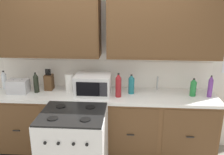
{
  "coord_description": "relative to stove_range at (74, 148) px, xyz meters",
  "views": [
    {
      "loc": [
        0.34,
        -2.78,
        2.16
      ],
      "look_at": [
        0.12,
        0.27,
        1.18
      ],
      "focal_mm": 38.33,
      "sensor_mm": 36.0,
      "label": 1
    }
  ],
  "objects": [
    {
      "name": "bottle_violet",
      "position": [
        1.73,
        0.63,
        0.61
      ],
      "size": [
        0.06,
        0.06,
        0.3
      ],
      "color": "#663384",
      "rests_on": "counter_run"
    },
    {
      "name": "knife_block",
      "position": [
        -0.51,
        0.75,
        0.58
      ],
      "size": [
        0.11,
        0.14,
        0.31
      ],
      "color": "#52361E",
      "rests_on": "counter_run"
    },
    {
      "name": "toaster",
      "position": [
        -0.9,
        0.59,
        0.56
      ],
      "size": [
        0.28,
        0.18,
        0.19
      ],
      "color": "#B7B7BC",
      "rests_on": "counter_run"
    },
    {
      "name": "stove_range",
      "position": [
        0.0,
        0.0,
        0.0
      ],
      "size": [
        0.76,
        0.68,
        0.95
      ],
      "color": "white",
      "rests_on": "ground_plane"
    },
    {
      "name": "counter_run",
      "position": [
        0.29,
        0.63,
        0.01
      ],
      "size": [
        3.11,
        0.64,
        0.93
      ],
      "color": "black",
      "rests_on": "ground_plane"
    },
    {
      "name": "bottle_dark",
      "position": [
        -0.65,
        0.63,
        0.61
      ],
      "size": [
        0.07,
        0.07,
        0.29
      ],
      "color": "black",
      "rests_on": "counter_run"
    },
    {
      "name": "paper_towel_roll",
      "position": [
        -0.19,
        0.68,
        0.59
      ],
      "size": [
        0.12,
        0.12,
        0.26
      ],
      "primitive_type": "cylinder",
      "color": "white",
      "rests_on": "counter_run"
    },
    {
      "name": "wall_unit",
      "position": [
        0.29,
        0.83,
        1.2
      ],
      "size": [
        4.28,
        0.4,
        2.51
      ],
      "color": "white",
      "rests_on": "ground_plane"
    },
    {
      "name": "sink_faucet",
      "position": [
        1.05,
        0.84,
        0.56
      ],
      "size": [
        0.02,
        0.02,
        0.2
      ],
      "primitive_type": "cylinder",
      "color": "#B2B5BA",
      "rests_on": "counter_run"
    },
    {
      "name": "bottle_green",
      "position": [
        1.51,
        0.64,
        0.59
      ],
      "size": [
        0.08,
        0.08,
        0.25
      ],
      "color": "#237A38",
      "rests_on": "counter_run"
    },
    {
      "name": "microwave",
      "position": [
        0.15,
        0.61,
        0.6
      ],
      "size": [
        0.48,
        0.37,
        0.28
      ],
      "color": "white",
      "rests_on": "counter_run"
    },
    {
      "name": "bottle_red",
      "position": [
        0.5,
        0.54,
        0.62
      ],
      "size": [
        0.08,
        0.08,
        0.33
      ],
      "color": "maroon",
      "rests_on": "counter_run"
    },
    {
      "name": "bottle_teal",
      "position": [
        0.68,
        0.67,
        0.6
      ],
      "size": [
        0.08,
        0.08,
        0.27
      ],
      "color": "#1E707A",
      "rests_on": "counter_run"
    },
    {
      "name": "bottle_clear",
      "position": [
        -1.17,
        0.74,
        0.6
      ],
      "size": [
        0.07,
        0.07,
        0.27
      ],
      "color": "silver",
      "rests_on": "counter_run"
    }
  ]
}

